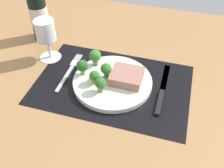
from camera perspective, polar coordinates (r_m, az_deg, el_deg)
name	(u,v)px	position (r cm, az deg, el deg)	size (l,w,h in cm)	color
ground_plane	(113,88)	(81.78, 0.11, -0.85)	(140.00, 110.00, 3.00)	#996D42
placemat	(113,84)	(80.63, 0.12, -0.01)	(47.75, 31.64, 0.30)	black
plate	(113,82)	(79.98, 0.12, 0.48)	(24.59, 24.59, 1.60)	silver
steak	(127,76)	(78.65, 3.27, 1.72)	(9.49, 8.70, 2.91)	#9E6B5B
broccoli_front_edge	(106,69)	(78.49, -1.34, 3.31)	(3.41, 3.41, 5.02)	#5B8942
broccoli_near_steak	(95,56)	(83.21, -3.77, 6.13)	(3.87, 3.87, 5.55)	#5B8942
broccoli_near_fork	(95,77)	(76.97, -3.89, 1.66)	(3.22, 3.22, 4.38)	#6B994C
broccoli_back_left	(82,66)	(79.86, -6.62, 3.99)	(3.67, 3.67, 5.33)	#6B994C
broccoli_center	(100,84)	(73.95, -2.58, 0.03)	(3.27, 3.27, 4.86)	#5B8942
fork	(69,71)	(85.71, -9.44, 2.80)	(2.40, 19.20, 0.50)	silver
knife	(162,92)	(79.03, 11.01, -1.70)	(1.80, 23.00, 0.80)	black
wine_bottle	(38,11)	(100.20, -16.05, 15.22)	(6.63, 6.63, 29.42)	black
wine_glass	(46,33)	(88.19, -14.48, 10.84)	(7.51, 7.51, 14.60)	silver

